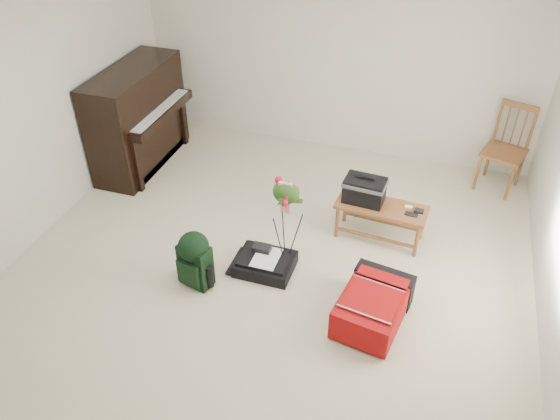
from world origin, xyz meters
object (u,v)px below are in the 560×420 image
(bench, at_px, (370,196))
(red_suitcase, at_px, (374,302))
(flower_stand, at_px, (286,226))
(dining_chair, at_px, (504,149))
(green_backpack, at_px, (195,257))
(black_duffel, at_px, (265,263))
(piano, at_px, (139,120))

(bench, distance_m, red_suitcase, 1.22)
(bench, bearing_deg, flower_stand, -127.82)
(dining_chair, relative_size, red_suitcase, 1.21)
(red_suitcase, bearing_deg, green_backpack, -167.27)
(red_suitcase, bearing_deg, dining_chair, 77.22)
(dining_chair, distance_m, red_suitcase, 2.78)
(bench, height_order, flower_stand, flower_stand)
(black_duffel, bearing_deg, green_backpack, -145.18)
(flower_stand, bearing_deg, piano, 148.21)
(dining_chair, relative_size, black_duffel, 1.86)
(black_duffel, bearing_deg, bench, 45.38)
(red_suitcase, relative_size, green_backpack, 1.42)
(dining_chair, bearing_deg, piano, -151.18)
(piano, height_order, dining_chair, piano)
(piano, xyz_separation_m, bench, (2.99, -0.61, -0.09))
(piano, distance_m, red_suitcase, 3.73)
(black_duffel, relative_size, flower_stand, 0.54)
(green_backpack, bearing_deg, black_duffel, 49.17)
(dining_chair, height_order, green_backpack, dining_chair)
(green_backpack, xyz_separation_m, flower_stand, (0.73, 0.50, 0.17))
(bench, height_order, red_suitcase, bench)
(dining_chair, bearing_deg, red_suitcase, -93.96)
(red_suitcase, distance_m, black_duffel, 1.16)
(black_duffel, height_order, flower_stand, flower_stand)
(red_suitcase, bearing_deg, piano, 161.24)
(green_backpack, bearing_deg, red_suitcase, 17.85)
(dining_chair, xyz_separation_m, red_suitcase, (-1.04, -2.56, -0.33))
(piano, bearing_deg, black_duffel, -34.14)
(piano, relative_size, dining_chair, 1.46)
(dining_chair, distance_m, flower_stand, 2.93)
(piano, height_order, green_backpack, piano)
(green_backpack, distance_m, flower_stand, 0.90)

